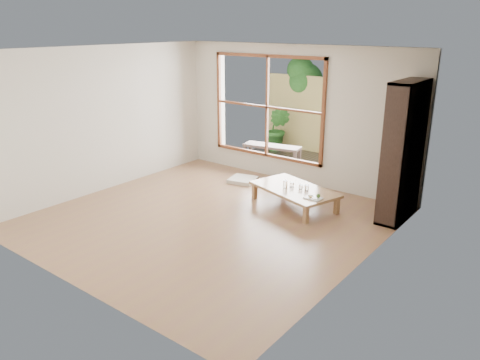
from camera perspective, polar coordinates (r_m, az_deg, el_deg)
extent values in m
plane|color=#926549|center=(7.48, -3.60, -4.74)|extent=(5.00, 5.00, 0.00)
cube|color=tan|center=(7.93, 6.64, -1.14)|extent=(1.65, 1.22, 0.05)
cube|color=tan|center=(8.26, 1.79, -1.39)|extent=(0.09, 0.09, 0.28)
cube|color=tan|center=(8.66, 5.38, -0.50)|extent=(0.09, 0.09, 0.28)
cube|color=tan|center=(7.32, 8.04, -4.26)|extent=(0.09, 0.09, 0.28)
cube|color=tan|center=(7.77, 11.71, -3.09)|extent=(0.09, 0.09, 0.28)
cube|color=beige|center=(9.19, 0.35, 0.04)|extent=(0.58, 0.58, 0.07)
cube|color=#2F201A|center=(7.59, 19.26, 3.25)|extent=(0.35, 0.98, 2.17)
cylinder|color=silver|center=(7.90, 5.54, -0.51)|extent=(0.07, 0.07, 0.13)
cylinder|color=silver|center=(7.81, 8.13, -0.96)|extent=(0.07, 0.07, 0.10)
cylinder|color=silver|center=(7.87, 7.42, -0.83)|extent=(0.06, 0.06, 0.08)
cylinder|color=silver|center=(7.97, 6.34, -0.54)|extent=(0.06, 0.06, 0.08)
cube|color=white|center=(7.49, 8.92, -2.18)|extent=(0.28, 0.20, 0.02)
sphere|color=#456A2A|center=(7.48, 9.52, -1.91)|extent=(0.07, 0.07, 0.07)
cube|color=#C0862D|center=(7.46, 8.59, -2.07)|extent=(0.05, 0.04, 0.02)
cube|color=beige|center=(7.54, 8.59, -1.89)|extent=(0.06, 0.05, 0.02)
cylinder|color=silver|center=(7.42, 8.90, -2.25)|extent=(0.15, 0.02, 0.01)
cube|color=#322A24|center=(10.54, 6.74, 2.14)|extent=(2.80, 2.00, 0.05)
cube|color=#2F201A|center=(10.27, 3.92, 4.11)|extent=(1.31, 0.61, 0.05)
cube|color=#2F201A|center=(10.43, 0.59, 3.24)|extent=(0.07, 0.07, 0.35)
cube|color=#2F201A|center=(10.68, 1.27, 3.60)|extent=(0.07, 0.07, 0.35)
cube|color=#2F201A|center=(9.99, 6.70, 2.42)|extent=(0.07, 0.07, 0.35)
cube|color=#2F201A|center=(10.25, 7.25, 2.82)|extent=(0.07, 0.07, 0.35)
cube|color=tan|center=(11.17, 9.61, 7.71)|extent=(2.80, 0.06, 1.80)
imported|color=#2D6926|center=(10.60, 12.24, 4.73)|extent=(0.96, 0.87, 0.95)
imported|color=#2D6926|center=(11.31, 4.61, 6.24)|extent=(0.65, 0.56, 1.06)
cylinder|color=#4C3D2D|center=(11.79, 7.27, 7.88)|extent=(0.14, 0.14, 1.60)
sphere|color=#2D6926|center=(11.60, 7.97, 11.93)|extent=(0.84, 0.84, 0.84)
sphere|color=#2D6926|center=(11.83, 6.97, 11.12)|extent=(0.70, 0.70, 0.70)
sphere|color=#2D6926|center=(11.54, 7.37, 13.17)|extent=(0.64, 0.64, 0.64)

